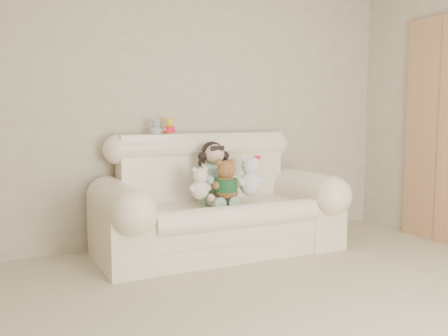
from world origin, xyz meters
TOP-DOWN VIEW (x-y plane):
  - wall_back at (0.00, 2.50)m, footprint 4.50×0.00m
  - sofa at (0.20, 2.00)m, footprint 2.10×0.95m
  - door_panel at (2.22, 1.40)m, footprint 0.06×0.90m
  - seated_child at (0.19, 2.08)m, footprint 0.33×0.41m
  - brown_teddy at (0.19, 1.85)m, footprint 0.27×0.22m
  - white_cat at (0.45, 1.90)m, footprint 0.33×0.30m
  - cream_teddy at (-0.02, 1.90)m, footprint 0.21×0.17m
  - yellow_mini_bear at (-0.13, 2.35)m, footprint 0.14×0.13m
  - grey_mini_plush at (-0.26, 2.33)m, footprint 0.12×0.09m

SIDE VIEW (x-z plane):
  - sofa at x=0.20m, z-range 0.00..1.03m
  - cream_teddy at x=-0.02m, z-range 0.50..0.82m
  - brown_teddy at x=0.19m, z-range 0.50..0.89m
  - seated_child at x=0.19m, z-range 0.42..0.98m
  - white_cat at x=0.45m, z-range 0.50..0.91m
  - door_panel at x=2.22m, z-range 0.00..2.10m
  - grey_mini_plush at x=-0.26m, z-range 1.01..1.19m
  - yellow_mini_bear at x=-0.13m, z-range 1.01..1.20m
  - wall_back at x=0.00m, z-range -0.95..3.55m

